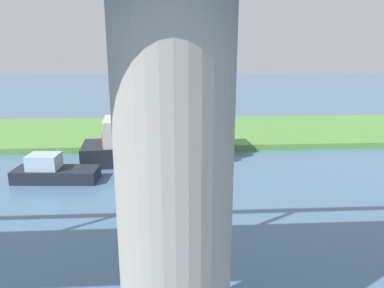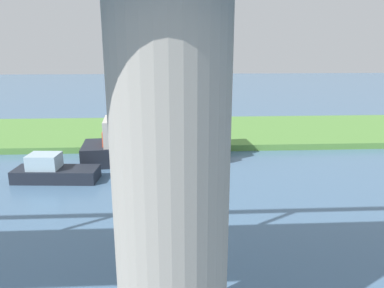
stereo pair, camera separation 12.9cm
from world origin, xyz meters
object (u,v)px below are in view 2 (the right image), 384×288
Objects in this scene: mooring_post at (186,135)px; motorboat_red at (158,177)px; motorboat_white at (159,134)px; bridge_pylon at (171,195)px; pontoon_yellow at (53,171)px; person_on_bank at (129,132)px.

mooring_post is 0.21× the size of motorboat_red.
motorboat_red is (-0.03, 5.14, -1.44)m from motorboat_white.
mooring_post is at bearing -93.18° from bridge_pylon.
pontoon_yellow is at bearing 41.69° from mooring_post.
mooring_post is at bearing 176.49° from person_on_bank.
person_on_bank is at bearing -55.86° from motorboat_white.
person_on_bank is 4.80m from mooring_post.
person_on_bank is at bearing -3.51° from mooring_post.
bridge_pylon is 0.90× the size of motorboat_white.
bridge_pylon is 2.16× the size of motorboat_red.
pontoon_yellow is at bearing 64.34° from person_on_bank.
mooring_post is at bearing -103.15° from motorboat_red.
bridge_pylon reaches higher than mooring_post.
motorboat_red is (2.06, 8.82, -0.47)m from mooring_post.
motorboat_white is (-2.69, 3.97, 0.74)m from person_on_bank.
person_on_bank is 1.48× the size of mooring_post.
person_on_bank is at bearing -80.73° from bridge_pylon.
bridge_pylon is 10.09× the size of mooring_post.
motorboat_white is 5.34m from motorboat_red.
bridge_pylon is at bearing 99.27° from person_on_bank.
motorboat_white is at bearing 60.38° from mooring_post.
bridge_pylon reaches higher than motorboat_red.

